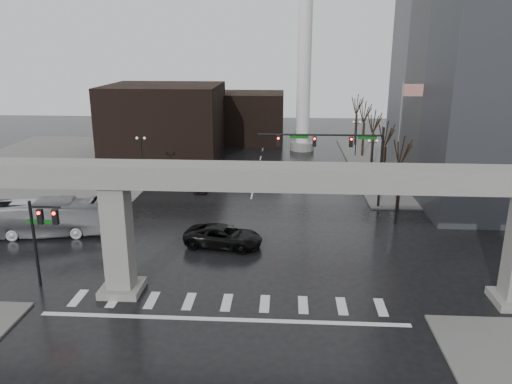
# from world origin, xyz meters

# --- Properties ---
(ground) EXTENTS (160.00, 160.00, 0.00)m
(ground) POSITION_xyz_m (0.00, 0.00, 0.00)
(ground) COLOR black
(ground) RESTS_ON ground
(sidewalk_ne) EXTENTS (28.00, 36.00, 0.15)m
(sidewalk_ne) POSITION_xyz_m (26.00, 36.00, 0.07)
(sidewalk_ne) COLOR #64615F
(sidewalk_ne) RESTS_ON ground
(sidewalk_nw) EXTENTS (28.00, 36.00, 0.15)m
(sidewalk_nw) POSITION_xyz_m (-26.00, 36.00, 0.07)
(sidewalk_nw) COLOR #64615F
(sidewalk_nw) RESTS_ON ground
(elevated_guideway) EXTENTS (48.00, 2.60, 8.70)m
(elevated_guideway) POSITION_xyz_m (1.26, 0.00, 6.88)
(elevated_guideway) COLOR gray
(elevated_guideway) RESTS_ON ground
(building_far_left) EXTENTS (16.00, 14.00, 10.00)m
(building_far_left) POSITION_xyz_m (-14.00, 42.00, 5.00)
(building_far_left) COLOR black
(building_far_left) RESTS_ON ground
(building_far_mid) EXTENTS (10.00, 10.00, 8.00)m
(building_far_mid) POSITION_xyz_m (-2.00, 52.00, 4.00)
(building_far_mid) COLOR black
(building_far_mid) RESTS_ON ground
(smokestack) EXTENTS (3.60, 3.60, 30.00)m
(smokestack) POSITION_xyz_m (6.00, 46.00, 13.35)
(smokestack) COLOR white
(smokestack) RESTS_ON ground
(signal_mast_arm) EXTENTS (12.12, 0.43, 8.00)m
(signal_mast_arm) POSITION_xyz_m (8.99, 18.80, 5.83)
(signal_mast_arm) COLOR black
(signal_mast_arm) RESTS_ON ground
(signal_left_pole) EXTENTS (2.30, 0.30, 6.00)m
(signal_left_pole) POSITION_xyz_m (-12.25, 0.50, 4.07)
(signal_left_pole) COLOR black
(signal_left_pole) RESTS_ON ground
(flagpole_assembly) EXTENTS (2.06, 0.12, 12.00)m
(flagpole_assembly) POSITION_xyz_m (15.29, 22.00, 7.53)
(flagpole_assembly) COLOR silver
(flagpole_assembly) RESTS_ON ground
(lamp_right_0) EXTENTS (1.22, 0.32, 5.11)m
(lamp_right_0) POSITION_xyz_m (13.50, 14.00, 3.47)
(lamp_right_0) COLOR black
(lamp_right_0) RESTS_ON ground
(lamp_right_1) EXTENTS (1.22, 0.32, 5.11)m
(lamp_right_1) POSITION_xyz_m (13.50, 28.00, 3.47)
(lamp_right_1) COLOR black
(lamp_right_1) RESTS_ON ground
(lamp_right_2) EXTENTS (1.22, 0.32, 5.11)m
(lamp_right_2) POSITION_xyz_m (13.50, 42.00, 3.47)
(lamp_right_2) COLOR black
(lamp_right_2) RESTS_ON ground
(lamp_left_0) EXTENTS (1.22, 0.32, 5.11)m
(lamp_left_0) POSITION_xyz_m (-13.50, 14.00, 3.47)
(lamp_left_0) COLOR black
(lamp_left_0) RESTS_ON ground
(lamp_left_1) EXTENTS (1.22, 0.32, 5.11)m
(lamp_left_1) POSITION_xyz_m (-13.50, 28.00, 3.47)
(lamp_left_1) COLOR black
(lamp_left_1) RESTS_ON ground
(lamp_left_2) EXTENTS (1.22, 0.32, 5.11)m
(lamp_left_2) POSITION_xyz_m (-13.50, 42.00, 3.47)
(lamp_left_2) COLOR black
(lamp_left_2) RESTS_ON ground
(tree_right_0) EXTENTS (1.09, 1.58, 7.50)m
(tree_right_0) POSITION_xyz_m (14.53, 18.02, 2.79)
(tree_right_0) COLOR black
(tree_right_0) RESTS_ON ground
(tree_right_1) EXTENTS (1.09, 1.61, 7.67)m
(tree_right_1) POSITION_xyz_m (14.53, 26.02, 2.85)
(tree_right_1) COLOR black
(tree_right_1) RESTS_ON ground
(tree_right_2) EXTENTS (1.10, 1.63, 7.85)m
(tree_right_2) POSITION_xyz_m (14.53, 34.02, 2.91)
(tree_right_2) COLOR black
(tree_right_2) RESTS_ON ground
(tree_right_3) EXTENTS (1.11, 1.66, 8.02)m
(tree_right_3) POSITION_xyz_m (14.53, 42.02, 2.98)
(tree_right_3) COLOR black
(tree_right_3) RESTS_ON ground
(tree_right_4) EXTENTS (1.12, 1.69, 8.19)m
(tree_right_4) POSITION_xyz_m (14.53, 50.02, 3.04)
(tree_right_4) COLOR black
(tree_right_4) RESTS_ON ground
(pickup_truck) EXTENTS (6.60, 3.84, 1.73)m
(pickup_truck) POSITION_xyz_m (-1.30, 7.97, 0.86)
(pickup_truck) COLOR black
(pickup_truck) RESTS_ON ground
(city_bus) EXTENTS (11.51, 4.32, 3.13)m
(city_bus) POSITION_xyz_m (-16.87, 9.51, 1.57)
(city_bus) COLOR #A5A5A9
(city_bus) RESTS_ON ground
(far_car) EXTENTS (1.87, 3.86, 1.27)m
(far_car) POSITION_xyz_m (-5.49, 23.67, 0.64)
(far_car) COLOR black
(far_car) RESTS_ON ground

